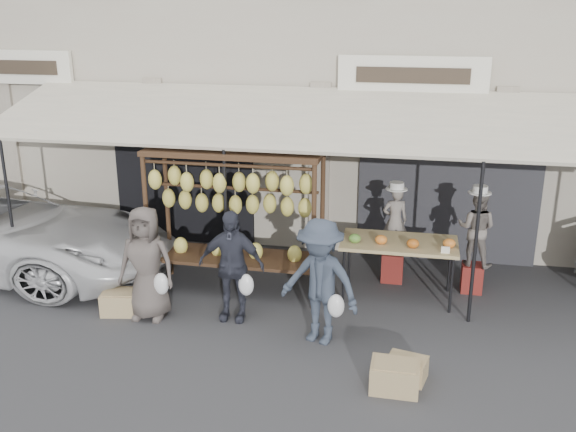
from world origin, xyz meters
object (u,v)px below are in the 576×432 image
object	(u,v)px
banana_rack	(234,194)
vendor_left	(395,220)
customer_left	(147,263)
customer_right	(320,282)
crate_near_a	(395,377)
vendor_right	(476,228)
crate_far	(122,302)
crate_near_b	(407,369)
produce_table	(399,244)
customer_mid	(231,265)

from	to	relation	value
banana_rack	vendor_left	world-z (taller)	banana_rack
customer_left	customer_right	world-z (taller)	customer_right
banana_rack	crate_near_a	xyz separation A→B (m)	(2.51, -2.19, -1.40)
vendor_right	crate_far	bearing A→B (deg)	36.69
customer_right	crate_far	xyz separation A→B (m)	(-2.91, 0.23, -0.68)
customer_left	crate_near_b	bearing A→B (deg)	-15.37
vendor_right	crate_near_a	xyz separation A→B (m)	(-1.03, -2.95, -0.86)
banana_rack	crate_near_a	world-z (taller)	banana_rack
customer_left	crate_near_a	size ratio (longest dim) A/B	2.96
vendor_left	crate_near_b	size ratio (longest dim) A/B	2.41
crate_far	customer_left	bearing A→B (deg)	-4.99
customer_left	customer_right	distance (m)	2.47
vendor_right	customer_right	distance (m)	2.88
vendor_right	crate_near_b	distance (m)	2.99
crate_near_a	crate_near_b	world-z (taller)	crate_near_a
customer_left	crate_near_b	distance (m)	3.79
customer_left	banana_rack	bearing A→B (deg)	45.45
vendor_right	crate_far	world-z (taller)	vendor_right
vendor_left	crate_near_a	size ratio (longest dim) A/B	1.97
banana_rack	customer_right	world-z (taller)	banana_rack
customer_right	customer_left	bearing A→B (deg)	-166.08
vendor_left	customer_left	world-z (taller)	customer_left
produce_table	banana_rack	bearing A→B (deg)	-173.37
vendor_right	crate_near_b	world-z (taller)	vendor_right
produce_table	vendor_left	bearing A→B (deg)	98.75
banana_rack	crate_near_a	distance (m)	3.62
customer_mid	crate_near_b	bearing A→B (deg)	-24.26
customer_right	crate_near_a	distance (m)	1.55
vendor_left	crate_near_b	xyz separation A→B (m)	(0.32, -2.87, -0.88)
produce_table	crate_near_b	xyz separation A→B (m)	(0.22, -2.22, -0.73)
vendor_left	customer_right	xyz separation A→B (m)	(-0.84, -2.17, -0.17)
produce_table	crate_far	size ratio (longest dim) A/B	3.18
customer_right	crate_far	distance (m)	3.00
customer_mid	banana_rack	bearing A→B (deg)	102.01
produce_table	crate_near_b	world-z (taller)	produce_table
vendor_left	vendor_right	size ratio (longest dim) A/B	0.92
customer_right	crate_near_b	bearing A→B (deg)	-12.58
crate_near_b	crate_near_a	bearing A→B (deg)	-117.44
banana_rack	crate_near_b	world-z (taller)	banana_rack
banana_rack	produce_table	world-z (taller)	banana_rack
crate_far	vendor_left	bearing A→B (deg)	27.33
produce_table	vendor_left	distance (m)	0.67
vendor_left	crate_near_b	distance (m)	3.02
customer_mid	crate_near_a	size ratio (longest dim) A/B	2.90
vendor_left	crate_near_b	bearing A→B (deg)	83.40
crate_near_b	crate_far	xyz separation A→B (m)	(-4.07, 0.93, 0.03)
banana_rack	customer_mid	world-z (taller)	banana_rack
customer_mid	customer_right	size ratio (longest dim) A/B	0.95
customer_left	crate_near_b	world-z (taller)	customer_left
banana_rack	vendor_left	bearing A→B (deg)	21.80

